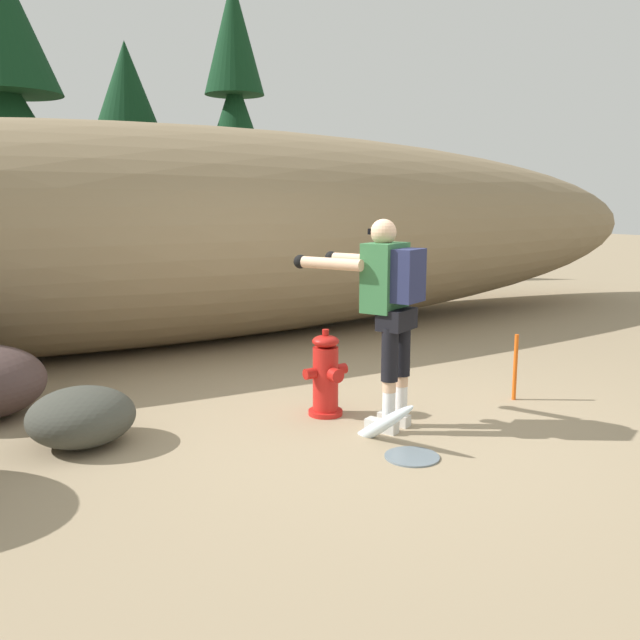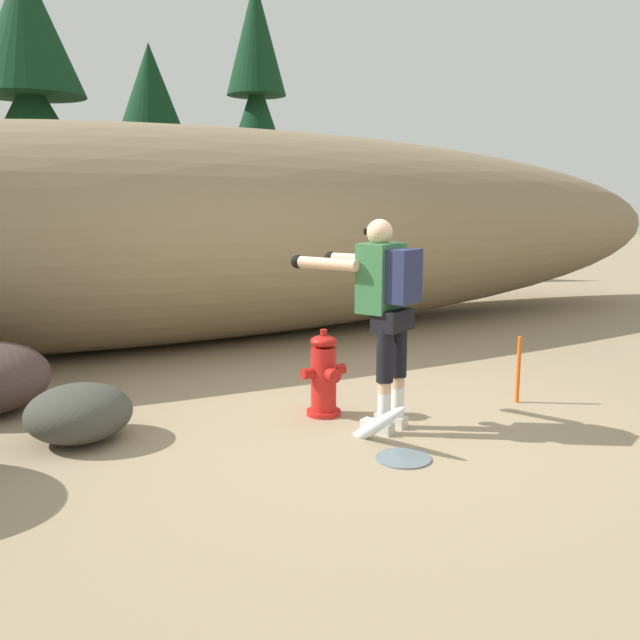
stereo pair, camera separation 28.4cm
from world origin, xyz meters
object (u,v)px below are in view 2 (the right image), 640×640
(utility_worker, at_px, (382,298))
(boulder_outlier, at_px, (79,413))
(survey_stake, at_px, (518,370))
(fire_hydrant, at_px, (324,376))

(utility_worker, height_order, boulder_outlier, utility_worker)
(utility_worker, height_order, survey_stake, utility_worker)
(utility_worker, bearing_deg, survey_stake, -114.30)
(boulder_outlier, height_order, survey_stake, survey_stake)
(fire_hydrant, xyz_separation_m, utility_worker, (0.23, -0.51, 0.71))
(utility_worker, xyz_separation_m, boulder_outlier, (-2.13, 0.86, -0.83))
(utility_worker, xyz_separation_m, survey_stake, (1.45, -0.01, -0.74))
(fire_hydrant, bearing_deg, survey_stake, -17.38)
(survey_stake, bearing_deg, fire_hydrant, 162.62)
(fire_hydrant, relative_size, utility_worker, 0.45)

